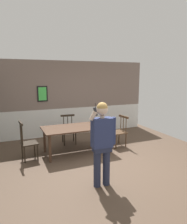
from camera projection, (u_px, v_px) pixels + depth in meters
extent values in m
plane|color=brown|center=(105.00, 163.00, 5.11)|extent=(6.40, 6.40, 0.00)
cube|color=gray|center=(71.00, 85.00, 7.38)|extent=(5.82, 0.12, 1.68)
cube|color=white|center=(71.00, 121.00, 7.62)|extent=(5.82, 0.14, 0.99)
cube|color=white|center=(71.00, 108.00, 7.51)|extent=(5.82, 0.05, 0.06)
cube|color=black|center=(42.00, 94.00, 6.97)|extent=(0.35, 0.03, 0.53)
cube|color=#4DD757|center=(42.00, 94.00, 6.96)|extent=(0.27, 0.01, 0.45)
cube|color=#4C3323|center=(77.00, 128.00, 5.71)|extent=(1.91, 0.98, 0.04)
cylinder|color=#4C3323|center=(50.00, 149.00, 5.10)|extent=(0.07, 0.07, 0.70)
cylinder|color=#4C3323|center=(110.00, 140.00, 5.76)|extent=(0.07, 0.07, 0.70)
cylinder|color=#4C3323|center=(45.00, 140.00, 5.79)|extent=(0.07, 0.07, 0.70)
cylinder|color=#4C3323|center=(99.00, 133.00, 6.45)|extent=(0.07, 0.07, 0.70)
cube|color=#513823|center=(118.00, 132.00, 6.27)|extent=(0.49, 0.49, 0.03)
cube|color=#513823|center=(124.00, 117.00, 6.28)|extent=(0.08, 0.45, 0.06)
cylinder|color=#513823|center=(126.00, 124.00, 6.20)|extent=(0.02, 0.02, 0.48)
cylinder|color=#513823|center=(123.00, 123.00, 6.32)|extent=(0.02, 0.02, 0.48)
cylinder|color=#513823|center=(121.00, 122.00, 6.44)|extent=(0.02, 0.02, 0.48)
cylinder|color=#513823|center=(116.00, 142.00, 6.07)|extent=(0.04, 0.04, 0.43)
cylinder|color=#513823|center=(109.00, 139.00, 6.38)|extent=(0.04, 0.04, 0.43)
cylinder|color=#513823|center=(126.00, 140.00, 6.24)|extent=(0.04, 0.04, 0.43)
cylinder|color=#513823|center=(119.00, 137.00, 6.55)|extent=(0.04, 0.04, 0.43)
cube|color=#2D2319|center=(29.00, 143.00, 5.26)|extent=(0.44, 0.44, 0.03)
cube|color=#2D2319|center=(21.00, 123.00, 5.08)|extent=(0.08, 0.40, 0.06)
cylinder|color=#2D2319|center=(20.00, 132.00, 5.22)|extent=(0.02, 0.02, 0.57)
cylinder|color=#2D2319|center=(21.00, 133.00, 5.12)|extent=(0.02, 0.02, 0.57)
cylinder|color=#2D2319|center=(22.00, 134.00, 5.02)|extent=(0.02, 0.02, 0.57)
cylinder|color=#2D2319|center=(35.00, 149.00, 5.51)|extent=(0.04, 0.04, 0.42)
cylinder|color=#2D2319|center=(38.00, 153.00, 5.24)|extent=(0.04, 0.04, 0.42)
cylinder|color=#2D2319|center=(22.00, 151.00, 5.36)|extent=(0.04, 0.04, 0.42)
cylinder|color=#2D2319|center=(25.00, 155.00, 5.08)|extent=(0.04, 0.04, 0.42)
cube|color=#2D2319|center=(69.00, 130.00, 6.52)|extent=(0.49, 0.49, 0.03)
cube|color=#2D2319|center=(68.00, 116.00, 6.63)|extent=(0.45, 0.08, 0.06)
cylinder|color=#2D2319|center=(72.00, 121.00, 6.71)|extent=(0.02, 0.02, 0.46)
cylinder|color=#2D2319|center=(68.00, 122.00, 6.67)|extent=(0.02, 0.02, 0.46)
cylinder|color=#2D2319|center=(64.00, 122.00, 6.63)|extent=(0.02, 0.02, 0.46)
cylinder|color=#2D2319|center=(76.00, 138.00, 6.44)|extent=(0.04, 0.04, 0.42)
cylinder|color=#2D2319|center=(64.00, 139.00, 6.34)|extent=(0.04, 0.04, 0.42)
cylinder|color=#2D2319|center=(73.00, 135.00, 6.78)|extent=(0.04, 0.04, 0.42)
cylinder|color=#2D2319|center=(63.00, 136.00, 6.67)|extent=(0.04, 0.04, 0.42)
cylinder|color=#282E49|center=(106.00, 166.00, 4.04)|extent=(0.14, 0.14, 0.80)
cylinder|color=#282E49|center=(97.00, 167.00, 3.98)|extent=(0.14, 0.14, 0.80)
cube|color=#282E49|center=(102.00, 148.00, 3.94)|extent=(0.36, 0.21, 0.12)
cube|color=navy|center=(102.00, 133.00, 3.89)|extent=(0.40, 0.23, 0.57)
cylinder|color=navy|center=(113.00, 131.00, 3.97)|extent=(0.09, 0.09, 0.54)
cylinder|color=beige|center=(93.00, 116.00, 3.75)|extent=(0.17, 0.14, 0.19)
cylinder|color=beige|center=(102.00, 117.00, 3.84)|extent=(0.09, 0.09, 0.05)
sphere|color=beige|center=(102.00, 110.00, 3.81)|extent=(0.22, 0.22, 0.22)
sphere|color=tan|center=(102.00, 108.00, 3.81)|extent=(0.21, 0.21, 0.21)
cube|color=#2D2D33|center=(95.00, 112.00, 3.74)|extent=(0.08, 0.04, 0.17)
cylinder|color=black|center=(95.00, 105.00, 3.72)|extent=(0.01, 0.01, 0.08)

